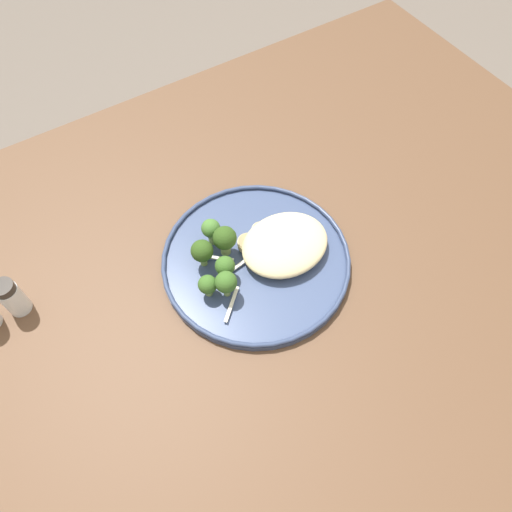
{
  "coord_description": "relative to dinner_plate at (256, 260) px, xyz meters",
  "views": [
    {
      "loc": [
        -0.16,
        -0.28,
        1.38
      ],
      "look_at": [
        0.05,
        0.05,
        0.76
      ],
      "focal_mm": 33.97,
      "sensor_mm": 36.0,
      "label": 1
    }
  ],
  "objects": [
    {
      "name": "pepper_shaker",
      "position": [
        -0.33,
        0.12,
        0.02
      ],
      "size": [
        0.03,
        0.03,
        0.07
      ],
      "color": "white",
      "rests_on": "wooden_dining_table"
    },
    {
      "name": "seared_scallop_tiny_bay",
      "position": [
        0.09,
        -0.01,
        0.01
      ],
      "size": [
        0.03,
        0.03,
        0.01
      ],
      "color": "#E5C689",
      "rests_on": "dinner_plate"
    },
    {
      "name": "broccoli_floret_small_sprig",
      "position": [
        -0.07,
        0.04,
        0.04
      ],
      "size": [
        0.03,
        0.03,
        0.05
      ],
      "color": "#7A994C",
      "rests_on": "dinner_plate"
    },
    {
      "name": "broccoli_floret_split_head",
      "position": [
        -0.07,
        -0.03,
        0.03
      ],
      "size": [
        0.03,
        0.03,
        0.05
      ],
      "color": "#89A356",
      "rests_on": "dinner_plate"
    },
    {
      "name": "wooden_dining_table",
      "position": [
        -0.05,
        -0.05,
        -0.09
      ],
      "size": [
        1.4,
        1.0,
        0.74
      ],
      "color": "brown",
      "rests_on": "ground"
    },
    {
      "name": "onion_sliver_short_strip",
      "position": [
        -0.07,
        -0.05,
        0.01
      ],
      "size": [
        0.05,
        0.04,
        0.0
      ],
      "primitive_type": "cube",
      "rotation": [
        0.0,
        0.0,
        0.74
      ],
      "color": "silver",
      "rests_on": "dinner_plate"
    },
    {
      "name": "seared_scallop_tilted_round",
      "position": [
        0.0,
        0.03,
        0.01
      ],
      "size": [
        0.03,
        0.03,
        0.01
      ],
      "color": "#E5C689",
      "rests_on": "dinner_plate"
    },
    {
      "name": "noodle_bed",
      "position": [
        0.05,
        -0.01,
        0.02
      ],
      "size": [
        0.14,
        0.11,
        0.03
      ],
      "color": "beige",
      "rests_on": "dinner_plate"
    },
    {
      "name": "seared_scallop_left_edge",
      "position": [
        0.05,
        -0.01,
        0.01
      ],
      "size": [
        0.03,
        0.03,
        0.02
      ],
      "color": "#E5C689",
      "rests_on": "dinner_plate"
    },
    {
      "name": "seared_scallop_on_noodles",
      "position": [
        0.03,
        0.04,
        0.01
      ],
      "size": [
        0.03,
        0.03,
        0.01
      ],
      "color": "beige",
      "rests_on": "dinner_plate"
    },
    {
      "name": "onion_sliver_pale_crescent",
      "position": [
        -0.03,
        0.0,
        0.01
      ],
      "size": [
        0.06,
        0.01,
        0.0
      ],
      "primitive_type": "cube",
      "rotation": [
        0.0,
        0.0,
        0.13
      ],
      "color": "silver",
      "rests_on": "dinner_plate"
    },
    {
      "name": "broccoli_floret_rear_charred",
      "position": [
        -0.03,
        0.04,
        0.04
      ],
      "size": [
        0.04,
        0.04,
        0.06
      ],
      "color": "#89A356",
      "rests_on": "dinner_plate"
    },
    {
      "name": "onion_sliver_curled_piece",
      "position": [
        -0.05,
        0.03,
        0.01
      ],
      "size": [
        0.04,
        0.03,
        0.0
      ],
      "primitive_type": "cube",
      "rotation": [
        0.0,
        0.0,
        5.57
      ],
      "color": "silver",
      "rests_on": "dinner_plate"
    },
    {
      "name": "broccoli_floret_right_tilted",
      "position": [
        -0.04,
        0.06,
        0.04
      ],
      "size": [
        0.03,
        0.03,
        0.05
      ],
      "color": "#7A994C",
      "rests_on": "dinner_plate"
    },
    {
      "name": "dinner_plate",
      "position": [
        0.0,
        0.0,
        0.0
      ],
      "size": [
        0.29,
        0.29,
        0.02
      ],
      "color": "#38476B",
      "rests_on": "wooden_dining_table"
    },
    {
      "name": "broccoli_floret_near_rim",
      "position": [
        -0.05,
        -0.0,
        0.03
      ],
      "size": [
        0.03,
        0.03,
        0.04
      ],
      "color": "#7A994C",
      "rests_on": "dinner_plate"
    },
    {
      "name": "ground",
      "position": [
        -0.05,
        -0.05,
        -0.75
      ],
      "size": [
        6.0,
        6.0,
        0.0
      ],
      "primitive_type": "plane",
      "color": "#665B51"
    },
    {
      "name": "broccoli_floret_front_edge",
      "position": [
        -0.09,
        -0.01,
        0.03
      ],
      "size": [
        0.03,
        0.03,
        0.04
      ],
      "color": "#7A994C",
      "rests_on": "dinner_plate"
    },
    {
      "name": "seared_scallop_right_edge",
      "position": [
        0.02,
        -0.04,
        0.01
      ],
      "size": [
        0.03,
        0.03,
        0.02
      ],
      "color": "#E5C689",
      "rests_on": "dinner_plate"
    }
  ]
}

